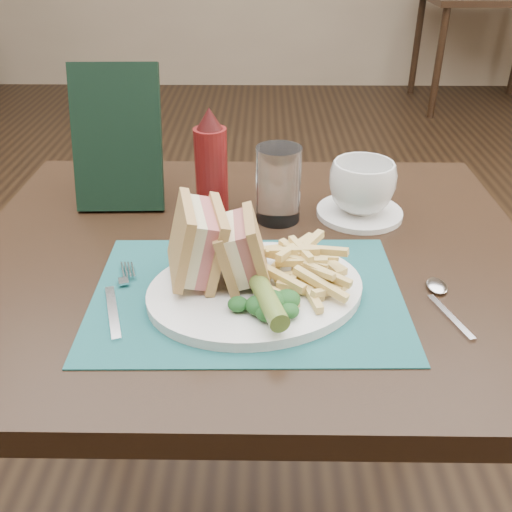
{
  "coord_description": "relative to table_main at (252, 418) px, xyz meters",
  "views": [
    {
      "loc": [
        0.02,
        -1.28,
        1.2
      ],
      "look_at": [
        0.01,
        -0.6,
        0.8
      ],
      "focal_mm": 40.0,
      "sensor_mm": 36.0,
      "label": 1
    }
  ],
  "objects": [
    {
      "name": "ketchup_bottle",
      "position": [
        -0.07,
        0.14,
        0.47
      ],
      "size": [
        0.07,
        0.07,
        0.19
      ],
      "primitive_type": null,
      "rotation": [
        0.0,
        0.0,
        0.19
      ],
      "color": "maroon",
      "rests_on": "table_main"
    },
    {
      "name": "check_presenter",
      "position": [
        -0.23,
        0.17,
        0.5
      ],
      "size": [
        0.16,
        0.1,
        0.24
      ],
      "primitive_type": "cube",
      "rotation": [
        -0.31,
        0.0,
        0.03
      ],
      "color": "black",
      "rests_on": "table_main"
    },
    {
      "name": "table_bg_right",
      "position": [
        1.57,
        3.46,
        0.0
      ],
      "size": [
        0.9,
        0.75,
        0.75
      ],
      "primitive_type": null,
      "color": "black",
      "rests_on": "ground"
    },
    {
      "name": "coffee_cup",
      "position": [
        0.19,
        0.12,
        0.43
      ],
      "size": [
        0.16,
        0.16,
        0.09
      ],
      "primitive_type": "imported",
      "rotation": [
        0.0,
        0.0,
        0.98
      ],
      "color": "white",
      "rests_on": "saucer"
    },
    {
      "name": "table_main",
      "position": [
        0.0,
        0.0,
        0.0
      ],
      "size": [
        0.9,
        0.75,
        0.75
      ],
      "primitive_type": null,
      "color": "black",
      "rests_on": "ground"
    },
    {
      "name": "drinking_glass",
      "position": [
        0.04,
        0.11,
        0.44
      ],
      "size": [
        0.09,
        0.09,
        0.13
      ],
      "primitive_type": "cylinder",
      "rotation": [
        0.0,
        0.0,
        0.15
      ],
      "color": "white",
      "rests_on": "table_main"
    },
    {
      "name": "fork",
      "position": [
        -0.18,
        -0.14,
        0.38
      ],
      "size": [
        0.08,
        0.17,
        0.01
      ],
      "primitive_type": null,
      "rotation": [
        0.0,
        0.0,
        0.31
      ],
      "color": "silver",
      "rests_on": "placemat"
    },
    {
      "name": "kale_garnish",
      "position": [
        0.02,
        -0.19,
        0.41
      ],
      "size": [
        0.11,
        0.08,
        0.03
      ],
      "primitive_type": null,
      "color": "#163C1A",
      "rests_on": "plate"
    },
    {
      "name": "sandwich_half_b",
      "position": [
        -0.03,
        -0.11,
        0.44
      ],
      "size": [
        0.08,
        0.1,
        0.1
      ],
      "primitive_type": null,
      "rotation": [
        0.0,
        -0.24,
        0.08
      ],
      "color": "tan",
      "rests_on": "plate"
    },
    {
      "name": "fries_pile",
      "position": [
        0.08,
        -0.11,
        0.42
      ],
      "size": [
        0.18,
        0.2,
        0.05
      ],
      "primitive_type": null,
      "color": "#E5C772",
      "rests_on": "plate"
    },
    {
      "name": "pickle_spear",
      "position": [
        0.02,
        -0.19,
        0.41
      ],
      "size": [
        0.06,
        0.12,
        0.03
      ],
      "primitive_type": "cylinder",
      "rotation": [
        1.54,
        0.0,
        0.27
      ],
      "color": "#59752C",
      "rests_on": "plate"
    },
    {
      "name": "sandwich_half_a",
      "position": [
        -0.09,
        -0.11,
        0.45
      ],
      "size": [
        0.1,
        0.13,
        0.11
      ],
      "primitive_type": null,
      "rotation": [
        0.0,
        0.24,
        0.21
      ],
      "color": "tan",
      "rests_on": "plate"
    },
    {
      "name": "placemat",
      "position": [
        -0.0,
        -0.13,
        0.38
      ],
      "size": [
        0.43,
        0.31,
        0.0
      ],
      "primitive_type": "cube",
      "rotation": [
        0.0,
        0.0,
        0.02
      ],
      "color": "#1B5556",
      "rests_on": "table_main"
    },
    {
      "name": "plate",
      "position": [
        0.01,
        -0.13,
        0.38
      ],
      "size": [
        0.36,
        0.32,
        0.01
      ],
      "primitive_type": null,
      "rotation": [
        0.0,
        0.0,
        0.29
      ],
      "color": "white",
      "rests_on": "placemat"
    },
    {
      "name": "spoon",
      "position": [
        0.27,
        -0.15,
        0.38
      ],
      "size": [
        0.08,
        0.15,
        0.01
      ],
      "primitive_type": null,
      "rotation": [
        0.0,
        0.0,
        0.3
      ],
      "color": "silver",
      "rests_on": "table_main"
    },
    {
      "name": "wall_back",
      "position": [
        0.0,
        4.0,
        -0.38
      ],
      "size": [
        6.0,
        0.0,
        6.0
      ],
      "primitive_type": "plane",
      "rotation": [
        1.57,
        0.0,
        0.0
      ],
      "color": "tan",
      "rests_on": "ground"
    },
    {
      "name": "floor",
      "position": [
        0.0,
        0.5,
        -0.38
      ],
      "size": [
        7.0,
        7.0,
        0.0
      ],
      "primitive_type": "plane",
      "color": "black",
      "rests_on": "ground"
    },
    {
      "name": "saucer",
      "position": [
        0.19,
        0.12,
        0.38
      ],
      "size": [
        0.19,
        0.19,
        0.01
      ],
      "primitive_type": "cylinder",
      "rotation": [
        0.0,
        0.0,
        0.31
      ],
      "color": "white",
      "rests_on": "table_main"
    }
  ]
}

